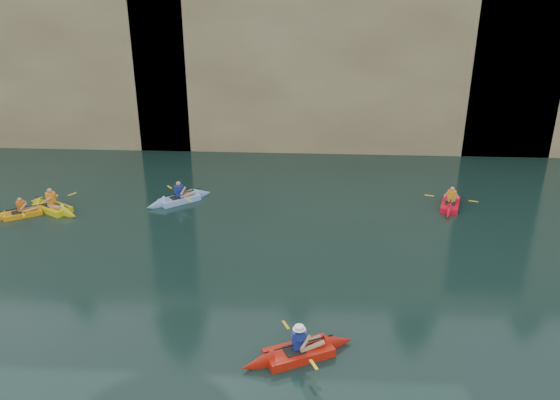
{
  "coord_description": "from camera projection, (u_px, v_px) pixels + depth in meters",
  "views": [
    {
      "loc": [
        0.22,
        -9.62,
        9.85
      ],
      "look_at": [
        -0.76,
        6.87,
        3.0
      ],
      "focal_mm": 35.0,
      "sensor_mm": 36.0,
      "label": 1
    }
  ],
  "objects": [
    {
      "name": "sea_cave_east",
      "position": [
        481.0,
        116.0,
        31.49
      ],
      "size": [
        5.0,
        1.0,
        4.5
      ],
      "primitive_type": "cube",
      "color": "black",
      "rests_on": "ground"
    },
    {
      "name": "sea_cave_west",
      "position": [
        12.0,
        114.0,
        33.11
      ],
      "size": [
        4.5,
        1.0,
        4.0
      ],
      "primitive_type": "cube",
      "color": "black",
      "rests_on": "ground"
    },
    {
      "name": "cliff",
      "position": [
        310.0,
        34.0,
        38.02
      ],
      "size": [
        70.0,
        16.0,
        12.0
      ],
      "primitive_type": "cube",
      "color": "tan",
      "rests_on": "ground"
    },
    {
      "name": "kayaker_red_far",
      "position": [
        450.0,
        204.0,
        24.95
      ],
      "size": [
        2.27,
        3.32,
        1.19
      ],
      "rotation": [
        0.0,
        0.0,
        1.27
      ],
      "color": "red",
      "rests_on": "ground"
    },
    {
      "name": "main_kayaker",
      "position": [
        299.0,
        352.0,
        15.12
      ],
      "size": [
        3.38,
        2.16,
        1.26
      ],
      "rotation": [
        0.0,
        0.0,
        0.45
      ],
      "color": "red",
      "rests_on": "ground"
    },
    {
      "name": "kayaker_ltblue_mid",
      "position": [
        179.0,
        199.0,
        25.46
      ],
      "size": [
        3.03,
        2.67,
        1.26
      ],
      "rotation": [
        0.0,
        0.0,
        0.69
      ],
      "color": "#88B4E4",
      "rests_on": "ground"
    },
    {
      "name": "sea_cave_center",
      "position": [
        241.0,
        124.0,
        32.5
      ],
      "size": [
        3.5,
        1.0,
        3.2
      ],
      "primitive_type": "cube",
      "color": "black",
      "rests_on": "ground"
    },
    {
      "name": "kayaker_yellow",
      "position": [
        52.0,
        207.0,
        24.5
      ],
      "size": [
        3.21,
        2.33,
        1.34
      ],
      "rotation": [
        0.0,
        0.0,
        -0.52
      ],
      "color": "yellow",
      "rests_on": "ground"
    },
    {
      "name": "cliff_slab_center",
      "position": [
        344.0,
        53.0,
        31.2
      ],
      "size": [
        24.0,
        2.4,
        11.4
      ],
      "primitive_type": "cube",
      "color": "tan",
      "rests_on": "ground"
    },
    {
      "name": "kayaker_orange",
      "position": [
        22.0,
        213.0,
        23.98
      ],
      "size": [
        2.72,
        2.08,
        1.07
      ],
      "rotation": [
        0.0,
        0.0,
        0.58
      ],
      "color": "orange",
      "rests_on": "ground"
    }
  ]
}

